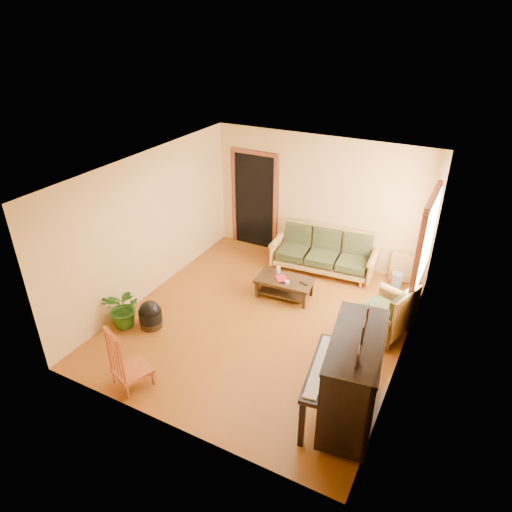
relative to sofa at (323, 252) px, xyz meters
The scene contains 16 objects.
floor 2.12m from the sofa, 98.52° to the right, with size 5.00×5.00×0.00m, color #69350D.
doorway 1.90m from the sofa, 166.26° to the left, with size 1.08×0.16×2.05m, color black.
window 2.31m from the sofa, 21.52° to the right, with size 0.12×1.36×1.46m, color white.
sofa is the anchor object (origin of this frame).
coffee_table 1.25m from the sofa, 103.88° to the right, with size 1.01×0.55×0.37m, color black.
armchair 2.09m from the sofa, 42.53° to the right, with size 0.86×0.90×0.90m, color olive.
piano 3.75m from the sofa, 64.63° to the right, with size 0.85×1.44×1.27m, color black.
footstool 3.58m from the sofa, 121.84° to the right, with size 0.38×0.38×0.36m, color black.
red_chair 4.38m from the sofa, 106.65° to the right, with size 0.46×0.50×0.98m, color #93401A.
leaning_frame 1.53m from the sofa, 12.13° to the left, with size 0.46×0.10×0.61m, color gold.
ceramic_crock 1.49m from the sofa, ahead, with size 0.21×0.21×0.27m, color #354E9F.
potted_plant 3.92m from the sofa, 125.16° to the right, with size 0.64×0.55×0.71m, color #265919.
book 1.35m from the sofa, 107.79° to the right, with size 0.18×0.25×0.02m, color maroon.
candle 1.15m from the sofa, 115.36° to the right, with size 0.07×0.07×0.12m, color white.
glass_jar 1.33m from the sofa, 98.43° to the right, with size 0.08×0.08×0.05m, color silver.
remote 1.19m from the sofa, 86.76° to the right, with size 0.16×0.04×0.02m, color black.
Camera 1 is at (2.79, -5.61, 4.66)m, focal length 32.00 mm.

